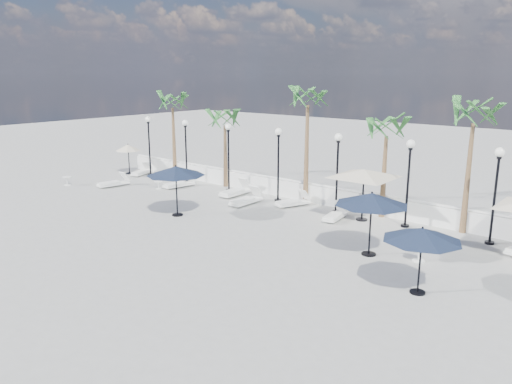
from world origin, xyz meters
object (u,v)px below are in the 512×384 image
Objects in this scene: lounger_2 at (179,183)px; parasol_cream_small at (128,148)px; lounger_1 at (142,171)px; parasol_navy_left at (176,171)px; lounger_5 at (293,202)px; parasol_navy_mid at (372,199)px; parasol_navy_right at (422,235)px; lounger_3 at (246,199)px; parasol_cream_sq_a at (364,170)px; lounger_6 at (335,215)px; lounger_4 at (236,191)px; lounger_0 at (113,183)px.

lounger_2 is 1.00× the size of parasol_cream_small.
lounger_1 is 10.44m from parasol_navy_left.
lounger_5 is 7.52m from parasol_navy_mid.
parasol_navy_mid is at bearing 143.02° from parasol_navy_right.
parasol_navy_left is 10.99m from parasol_cream_small.
parasol_navy_right is (10.95, -4.62, 1.62)m from lounger_3.
lounger_5 is at bearing 146.63° from parasol_navy_right.
parasol_cream_sq_a reaches higher than lounger_2.
lounger_5 reaches higher than lounger_1.
lounger_1 is at bearing -158.38° from lounger_5.
parasol_navy_left is (-6.10, -4.19, 1.91)m from lounger_6.
lounger_6 is at bearing 5.64° from lounger_3.
parasol_navy_right is at bearing -7.81° from lounger_2.
lounger_5 is 1.05× the size of lounger_6.
parasol_cream_sq_a is (7.57, 0.22, 2.09)m from lounger_4.
lounger_4 is 0.89× the size of parasol_navy_right.
lounger_1 is at bearing 16.87° from parasol_cream_small.
lounger_3 is at bearing 162.59° from parasol_navy_mid.
lounger_3 is at bearing -5.09° from parasol_cream_small.
lounger_3 reaches higher than lounger_6.
lounger_0 reaches higher than lounger_6.
parasol_cream_small is at bearing -157.12° from lounger_5.
parasol_cream_small is (-19.40, 3.58, -0.40)m from parasol_navy_mid.
lounger_4 is 6.60m from lounger_6.
parasol_cream_sq_a is at bearing 26.42° from lounger_6.
lounger_6 is 7.65m from parasol_navy_left.
parasol_navy_left is 1.15× the size of parasol_navy_right.
lounger_6 is (15.13, -0.71, -0.00)m from lounger_1.
lounger_3 is 11.29m from parasol_cream_small.
lounger_4 reaches higher than lounger_2.
parasol_navy_mid is at bearing -21.66° from lounger_4.
lounger_3 is at bearing 178.05° from lounger_6.
parasol_navy_right is (2.70, -2.03, -0.25)m from parasol_navy_mid.
lounger_0 is 15.13m from parasol_cream_sq_a.
lounger_0 is 19.92m from parasol_navy_right.
lounger_0 is 1.05× the size of lounger_6.
parasol_navy_left is 12.18m from parasol_navy_right.
lounger_6 is 0.92× the size of parasol_cream_small.
lounger_0 is 0.38× the size of parasol_cream_sq_a.
lounger_6 is at bearing 8.74° from lounger_5.
parasol_cream_sq_a reaches higher than lounger_4.
lounger_6 is 0.69× the size of parasol_navy_mid.
lounger_2 is 17.31m from parasol_navy_right.
lounger_6 is (6.58, -0.47, -0.04)m from lounger_4.
parasol_navy_mid reaches higher than lounger_4.
parasol_cream_small reaches higher than lounger_3.
parasol_cream_small is (-22.10, 5.61, -0.15)m from parasol_navy_right.
lounger_4 is at bearing 0.28° from parasol_cream_small.
lounger_4 is (8.54, -0.24, 0.04)m from lounger_1.
lounger_0 is 3.55m from lounger_1.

